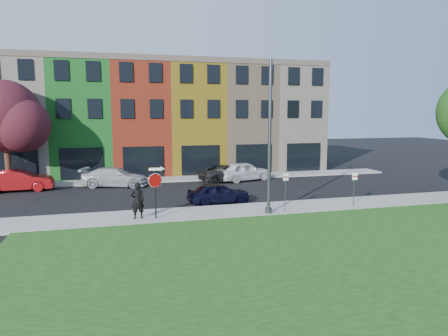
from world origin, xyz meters
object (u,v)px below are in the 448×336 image
object	(u,v)px
sedan_near	(218,193)
stop_sign	(155,181)
man	(138,201)
street_lamp	(270,137)

from	to	relation	value
sedan_near	stop_sign	bearing A→B (deg)	121.60
man	sedan_near	bearing A→B (deg)	-154.00
man	street_lamp	bearing A→B (deg)	172.70
stop_sign	sedan_near	distance (m)	5.42
stop_sign	man	xyz separation A→B (m)	(-0.92, 0.22, -1.04)
sedan_near	street_lamp	world-z (taller)	street_lamp
man	street_lamp	world-z (taller)	street_lamp
street_lamp	sedan_near	bearing A→B (deg)	145.68
street_lamp	stop_sign	bearing A→B (deg)	-158.32
sedan_near	street_lamp	distance (m)	5.41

